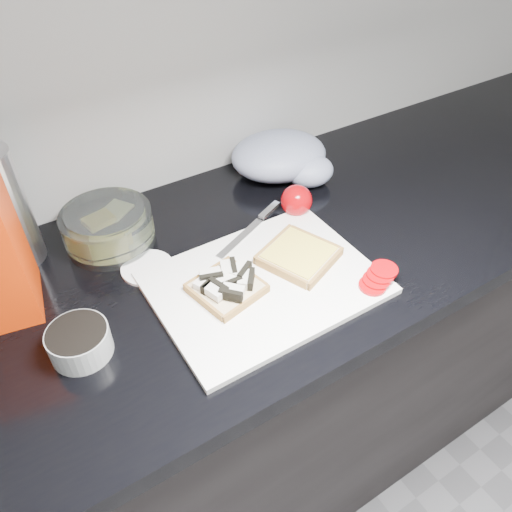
{
  "coord_description": "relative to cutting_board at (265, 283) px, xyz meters",
  "views": [
    {
      "loc": [
        -0.27,
        0.55,
        1.55
      ],
      "look_at": [
        0.1,
        1.12,
        0.95
      ],
      "focal_mm": 35.0,
      "sensor_mm": 36.0,
      "label": 1
    }
  ],
  "objects": [
    {
      "name": "grocery_bag",
      "position": [
        0.24,
        0.29,
        0.04
      ],
      "size": [
        0.27,
        0.25,
        0.1
      ],
      "rotation": [
        0.0,
        0.0,
        -0.25
      ],
      "color": "#9AA4BE",
      "rests_on": "countertop"
    },
    {
      "name": "tub_lid",
      "position": [
        -0.17,
        0.16,
        -0.0
      ],
      "size": [
        0.11,
        0.11,
        0.01
      ],
      "primitive_type": "cylinder",
      "rotation": [
        0.0,
        0.0,
        -0.14
      ],
      "color": "white",
      "rests_on": "countertop"
    },
    {
      "name": "bread_right",
      "position": [
        0.09,
        0.02,
        0.01
      ],
      "size": [
        0.17,
        0.17,
        0.02
      ],
      "rotation": [
        0.0,
        0.0,
        0.38
      ],
      "color": "beige",
      "rests_on": "cutting_board"
    },
    {
      "name": "bread_left",
      "position": [
        -0.07,
        0.02,
        0.02
      ],
      "size": [
        0.14,
        0.14,
        0.04
      ],
      "rotation": [
        0.0,
        0.0,
        0.21
      ],
      "color": "beige",
      "rests_on": "cutting_board"
    },
    {
      "name": "tomato_slices",
      "position": [
        0.18,
        -0.11,
        0.01
      ],
      "size": [
        0.1,
        0.07,
        0.02
      ],
      "rotation": [
        0.0,
        0.0,
        -0.14
      ],
      "color": "#9F0309",
      "rests_on": "cutting_board"
    },
    {
      "name": "glass_bowl",
      "position": [
        -0.2,
        0.27,
        0.03
      ],
      "size": [
        0.18,
        0.18,
        0.07
      ],
      "rotation": [
        0.0,
        0.0,
        0.2
      ],
      "color": "silver",
      "rests_on": "countertop"
    },
    {
      "name": "knife",
      "position": [
        0.08,
        0.15,
        0.01
      ],
      "size": [
        0.2,
        0.1,
        0.01
      ],
      "rotation": [
        0.0,
        0.0,
        0.42
      ],
      "color": "#BBBBC0",
      "rests_on": "cutting_board"
    },
    {
      "name": "base_cabinet",
      "position": [
        -0.1,
        0.11,
        -0.48
      ],
      "size": [
        3.5,
        0.6,
        0.86
      ],
      "primitive_type": "cube",
      "color": "black",
      "rests_on": "ground"
    },
    {
      "name": "countertop",
      "position": [
        -0.1,
        0.11,
        -0.03
      ],
      "size": [
        3.5,
        0.64,
        0.04
      ],
      "primitive_type": "cube",
      "color": "black",
      "rests_on": "base_cabinet"
    },
    {
      "name": "cutting_board",
      "position": [
        0.0,
        0.0,
        0.0
      ],
      "size": [
        0.4,
        0.3,
        0.01
      ],
      "primitive_type": "cube",
      "color": "white",
      "rests_on": "countertop"
    },
    {
      "name": "seed_tub",
      "position": [
        -0.33,
        0.03,
        0.02
      ],
      "size": [
        0.1,
        0.1,
        0.05
      ],
      "color": "#969A9A",
      "rests_on": "countertop"
    },
    {
      "name": "whole_tomatoes",
      "position": [
        0.18,
        0.15,
        0.03
      ],
      "size": [
        0.07,
        0.07,
        0.07
      ],
      "rotation": [
        0.0,
        0.0,
        0.31
      ],
      "color": "#9F0309",
      "rests_on": "countertop"
    },
    {
      "name": "steel_canister",
      "position": [
        -0.36,
        0.32,
        0.11
      ],
      "size": [
        0.1,
        0.1,
        0.23
      ],
      "primitive_type": "cylinder",
      "color": "silver",
      "rests_on": "countertop"
    }
  ]
}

